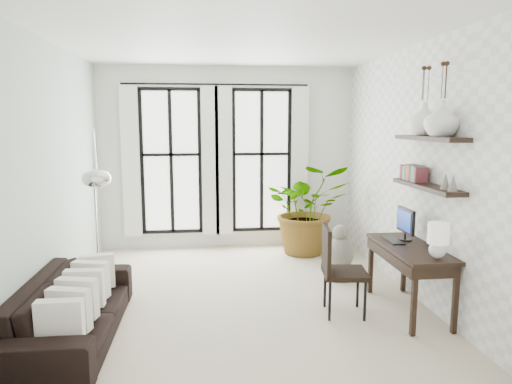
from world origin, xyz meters
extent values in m
plane|color=beige|center=(0.00, 0.00, 0.00)|extent=(5.00, 5.00, 0.00)
plane|color=white|center=(0.00, 0.00, 3.20)|extent=(5.00, 5.00, 0.00)
plane|color=#B3C8B8|center=(-2.25, 0.00, 1.60)|extent=(0.00, 5.00, 5.00)
plane|color=white|center=(2.25, 0.00, 1.60)|extent=(0.00, 5.00, 5.00)
plane|color=white|center=(0.00, 2.50, 1.60)|extent=(4.50, 0.00, 4.50)
cube|color=white|center=(-1.00, 2.47, 1.55)|extent=(1.00, 0.02, 2.50)
cube|color=white|center=(-1.68, 2.37, 1.55)|extent=(0.30, 0.04, 2.60)
cube|color=white|center=(-0.32, 2.37, 1.55)|extent=(0.30, 0.04, 2.60)
cube|color=white|center=(0.60, 2.47, 1.55)|extent=(1.00, 0.02, 2.50)
cube|color=white|center=(-0.08, 2.37, 1.55)|extent=(0.30, 0.04, 2.60)
cube|color=white|center=(1.28, 2.37, 1.55)|extent=(0.30, 0.04, 2.60)
cylinder|color=black|center=(-0.20, 2.38, 2.88)|extent=(3.20, 0.03, 0.03)
cube|color=black|center=(2.11, -0.71, 1.50)|extent=(0.25, 1.30, 0.05)
cube|color=black|center=(2.11, -0.71, 2.05)|extent=(0.25, 1.30, 0.05)
cube|color=#B82E3A|center=(2.11, -0.16, 1.61)|extent=(0.16, 0.04, 0.18)
cube|color=#3139AB|center=(2.11, -0.21, 1.61)|extent=(0.16, 0.04, 0.18)
cube|color=yellow|center=(2.11, -0.25, 1.61)|extent=(0.16, 0.04, 0.18)
cube|color=green|center=(2.11, -0.30, 1.61)|extent=(0.16, 0.04, 0.18)
cube|color=#AF4CB1|center=(2.11, -0.34, 1.61)|extent=(0.16, 0.04, 0.18)
cube|color=#C65F2C|center=(2.11, -0.39, 1.61)|extent=(0.16, 0.04, 0.18)
cube|color=#444444|center=(2.11, -0.43, 1.61)|extent=(0.16, 0.04, 0.18)
cube|color=teal|center=(2.11, -0.48, 1.61)|extent=(0.16, 0.04, 0.18)
cube|color=gray|center=(2.11, -0.52, 1.61)|extent=(0.16, 0.03, 0.18)
cube|color=brown|center=(2.11, -0.57, 1.61)|extent=(0.16, 0.03, 0.18)
cone|color=gray|center=(2.11, -1.11, 1.61)|extent=(0.10, 0.10, 0.18)
cone|color=gray|center=(2.11, -1.26, 1.61)|extent=(0.10, 0.10, 0.18)
imported|color=black|center=(-1.80, -1.01, 0.32)|extent=(0.87, 2.22, 0.65)
cube|color=white|center=(-1.70, -1.71, 0.50)|extent=(0.40, 0.12, 0.40)
cube|color=white|center=(-1.70, -1.43, 0.50)|extent=(0.40, 0.12, 0.40)
cube|color=white|center=(-1.70, -1.15, 0.50)|extent=(0.40, 0.12, 0.40)
cube|color=white|center=(-1.70, -0.87, 0.50)|extent=(0.40, 0.12, 0.40)
cube|color=white|center=(-1.70, -0.59, 0.50)|extent=(0.40, 0.12, 0.40)
cube|color=white|center=(-1.70, -0.31, 0.50)|extent=(0.40, 0.12, 0.40)
imported|color=#2D7228|center=(1.31, 1.87, 0.78)|extent=(1.45, 1.27, 1.55)
cube|color=black|center=(1.95, -0.71, 0.78)|extent=(0.57, 1.35, 0.04)
cube|color=black|center=(1.93, -0.71, 0.68)|extent=(0.52, 1.29, 0.12)
cube|color=black|center=(1.72, -1.33, 0.38)|extent=(0.05, 0.05, 0.75)
cube|color=black|center=(2.18, -1.33, 0.38)|extent=(0.05, 0.05, 0.75)
cube|color=black|center=(1.72, -0.09, 0.38)|extent=(0.05, 0.05, 0.75)
cube|color=black|center=(2.18, -0.09, 0.38)|extent=(0.05, 0.05, 0.75)
cube|color=black|center=(2.00, -0.45, 1.05)|extent=(0.04, 0.42, 0.30)
cube|color=navy|center=(1.98, -0.45, 1.05)|extent=(0.00, 0.36, 0.24)
cube|color=black|center=(1.85, -0.45, 0.81)|extent=(0.15, 0.40, 0.02)
sphere|color=silver|center=(2.00, -1.23, 0.89)|extent=(0.18, 0.18, 0.18)
cylinder|color=white|center=(2.00, -1.23, 1.08)|extent=(0.22, 0.22, 0.22)
cube|color=black|center=(1.18, -0.69, 0.50)|extent=(0.55, 0.55, 0.06)
cube|color=black|center=(0.96, -0.67, 0.77)|extent=(0.11, 0.50, 0.55)
cylinder|color=black|center=(0.98, -0.89, 0.23)|extent=(0.03, 0.03, 0.46)
cylinder|color=black|center=(1.38, -0.89, 0.23)|extent=(0.03, 0.03, 0.46)
cylinder|color=black|center=(0.98, -0.50, 0.23)|extent=(0.03, 0.03, 0.46)
cylinder|color=black|center=(1.38, -0.50, 0.23)|extent=(0.03, 0.03, 0.46)
cylinder|color=silver|center=(-1.90, 0.63, 0.05)|extent=(0.33, 0.33, 0.09)
cylinder|color=silver|center=(-1.90, 0.63, 0.50)|extent=(0.03, 0.03, 0.90)
ellipsoid|color=silver|center=(-1.50, -0.96, 1.67)|extent=(0.29, 0.29, 0.19)
cylinder|color=gray|center=(1.49, 0.52, 0.07)|extent=(0.44, 0.44, 0.13)
ellipsoid|color=gray|center=(1.49, 0.52, 0.37)|extent=(0.39, 0.39, 0.48)
sphere|color=gray|center=(1.49, 0.52, 0.68)|extent=(0.22, 0.22, 0.22)
imported|color=white|center=(2.11, -0.96, 2.27)|extent=(0.37, 0.37, 0.38)
imported|color=white|center=(2.11, -0.56, 2.27)|extent=(0.37, 0.37, 0.38)
camera|label=1|loc=(-0.43, -5.64, 2.22)|focal=32.00mm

